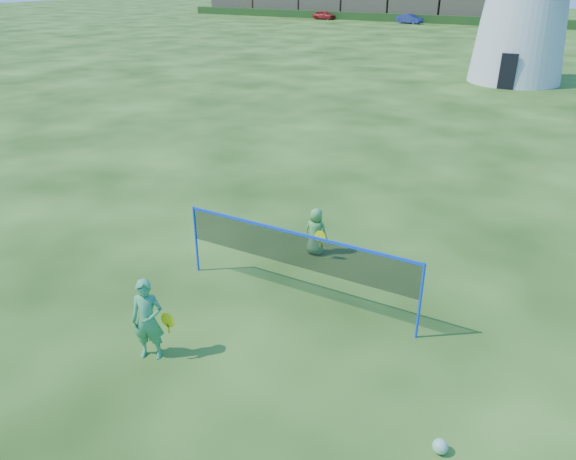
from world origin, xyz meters
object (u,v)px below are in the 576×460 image
Objects in this scene: player_girl at (148,320)px; play_ball at (440,446)px; badminton_net at (297,251)px; car_right at (410,19)px; car_left at (324,15)px; player_boy at (316,232)px.

play_ball is (4.93, 0.37, -0.64)m from player_girl.
car_right is at bearing 105.91° from badminton_net.
badminton_net is 1.48× the size of car_left.
car_right is at bearing 79.53° from player_girl.
badminton_net is 22.95× the size of play_ball.
player_girl is 1.32× the size of player_boy.
badminton_net reaches higher than player_girl.
player_girl is at bearing -144.90° from car_left.
player_boy is (0.77, 4.78, -0.18)m from player_girl.
car_left is (-30.59, 64.25, -0.56)m from badminton_net.
player_girl is at bearing -116.03° from badminton_net.
badminton_net reaches higher than play_ball.
player_boy is at bearing 105.98° from badminton_net.
player_boy is 6.08m from play_ball.
play_ball is (3.58, -2.39, -1.03)m from badminton_net.
car_left is at bearing 117.15° from play_ball.
badminton_net reaches higher than car_left.
play_ball is 74.89m from car_left.
player_girl is (-1.35, -2.77, -0.39)m from badminton_net.
player_boy reaches higher than play_ball.
player_girl is at bearing -149.74° from car_right.
car_left is at bearing 115.46° from badminton_net.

